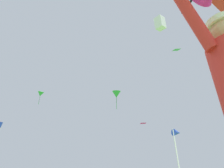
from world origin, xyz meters
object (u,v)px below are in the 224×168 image
(marker_flag, at_px, (177,137))
(distant_kite_white_mid_right, at_px, (160,23))
(distant_kite_green_low_right, at_px, (176,49))
(distant_kite_green_high_left, at_px, (116,94))
(distant_kite_magenta_high_right, at_px, (143,123))
(distant_kite_green_overhead_distant, at_px, (40,94))

(marker_flag, bearing_deg, distant_kite_white_mid_right, 47.73)
(distant_kite_green_low_right, distance_m, distant_kite_green_high_left, 9.24)
(distant_kite_white_mid_right, distance_m, marker_flag, 13.26)
(distant_kite_magenta_high_right, xyz_separation_m, marker_flag, (-8.22, -15.69, -5.65))
(distant_kite_green_high_left, bearing_deg, distant_kite_white_mid_right, -89.41)
(distant_kite_magenta_high_right, bearing_deg, marker_flag, -117.64)
(distant_kite_magenta_high_right, height_order, marker_flag, distant_kite_magenta_high_right)
(distant_kite_green_overhead_distant, xyz_separation_m, distant_kite_magenta_high_right, (13.70, -9.58, -6.17))
(distant_kite_white_mid_right, bearing_deg, distant_kite_magenta_high_right, 70.20)
(distant_kite_magenta_high_right, distance_m, distant_kite_green_high_left, 5.25)
(distant_kite_green_overhead_distant, distance_m, marker_flag, 28.43)
(marker_flag, bearing_deg, distant_kite_green_overhead_distant, 102.24)
(distant_kite_green_overhead_distant, xyz_separation_m, marker_flag, (5.48, -25.27, -11.82))
(distant_kite_green_low_right, relative_size, distant_kite_white_mid_right, 0.82)
(distant_kite_green_low_right, relative_size, distant_kite_green_overhead_distant, 0.42)
(distant_kite_magenta_high_right, bearing_deg, distant_kite_green_low_right, -86.19)
(distant_kite_white_mid_right, relative_size, distant_kite_magenta_high_right, 1.35)
(distant_kite_green_low_right, relative_size, marker_flag, 0.52)
(distant_kite_white_mid_right, height_order, marker_flag, distant_kite_white_mid_right)
(distant_kite_green_low_right, height_order, distant_kite_white_mid_right, distant_kite_green_low_right)
(distant_kite_green_low_right, bearing_deg, distant_kite_green_overhead_distant, 129.18)
(distant_kite_magenta_high_right, xyz_separation_m, distant_kite_green_high_left, (-4.07, -0.60, 3.25))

